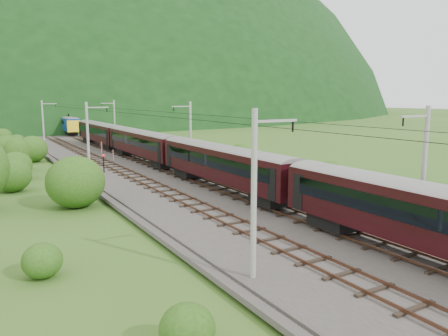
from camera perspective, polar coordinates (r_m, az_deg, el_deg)
ground at (r=25.37m, az=15.70°, el=-11.38°), size 600.00×600.00×0.00m
railbed at (r=32.66m, az=2.95°, el=-6.11°), size 14.00×220.00×0.30m
track_left at (r=31.39m, az=-0.74°, el=-6.32°), size 2.40×220.00×0.27m
track_right at (r=33.94m, az=6.35°, el=-5.18°), size 2.40×220.00×0.27m
catenary_left at (r=49.77m, az=-17.27°, el=3.87°), size 2.54×192.28×8.00m
catenary_right at (r=53.87m, az=-4.47°, el=4.63°), size 2.54×192.28×8.00m
overhead_wires at (r=31.55m, az=3.05°, el=6.15°), size 4.83×198.00×0.03m
mountain_main at (r=276.98m, az=-26.97°, el=6.41°), size 504.00×360.00×244.00m
train at (r=48.81m, az=-6.32°, el=2.75°), size 2.79×133.39×4.83m
hazard_post_near at (r=61.86m, az=-14.25°, el=1.70°), size 0.15×0.15×1.38m
hazard_post_far at (r=69.83m, az=-15.68°, el=2.61°), size 0.18×0.18×1.72m
signal at (r=51.42m, az=-15.45°, el=0.77°), size 0.23×0.23×2.09m
vegetation_left at (r=40.07m, az=-25.07°, el=-1.08°), size 12.49×148.97×6.37m
vegetation_right at (r=43.36m, az=11.95°, el=-1.00°), size 6.77×104.16×2.84m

